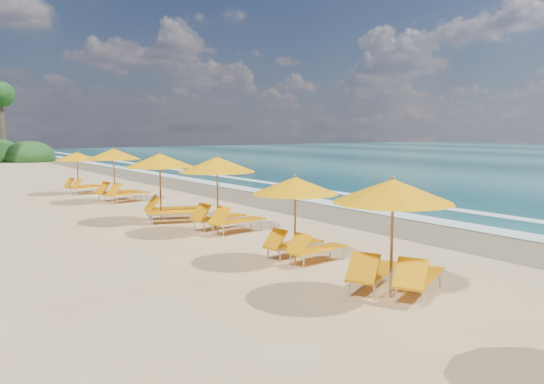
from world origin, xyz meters
TOP-DOWN VIEW (x-y plane):
  - ground at (0.00, 0.00)m, footprint 160.00×160.00m
  - wet_sand at (4.00, 0.00)m, footprint 4.00×160.00m
  - surf_foam at (6.70, 0.00)m, footprint 4.00×160.00m
  - station_1 at (-2.45, -7.92)m, footprint 3.25×3.24m
  - station_2 at (-2.25, -4.52)m, footprint 2.57×2.42m
  - station_3 at (-1.90, 0.10)m, footprint 3.01×2.86m
  - station_4 at (-2.54, 3.10)m, footprint 3.23×3.16m
  - station_5 at (-2.14, 9.40)m, footprint 3.08×2.96m
  - station_6 at (-2.63, 13.63)m, footprint 2.64×2.52m

SIDE VIEW (x-z plane):
  - ground at x=0.00m, z-range 0.00..0.00m
  - wet_sand at x=4.00m, z-range 0.00..0.01m
  - surf_foam at x=6.70m, z-range 0.02..0.03m
  - station_6 at x=-2.63m, z-range 0.13..2.35m
  - station_2 at x=-2.25m, z-range 0.13..2.36m
  - station_1 at x=-2.45m, z-range 0.15..2.60m
  - station_5 at x=-2.14m, z-range 0.15..2.67m
  - station_3 at x=-1.90m, z-range 0.15..2.69m
  - station_4 at x=-2.54m, z-range 0.15..2.69m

